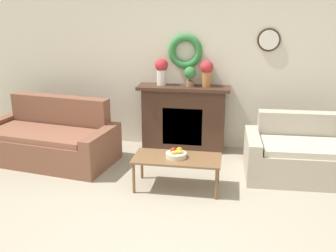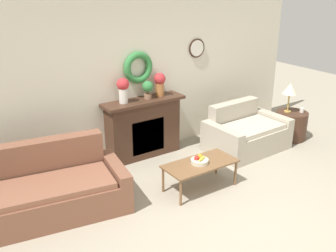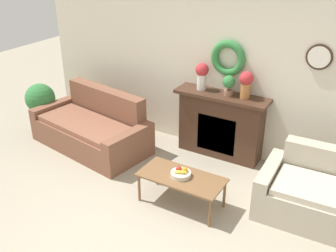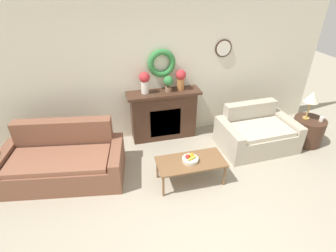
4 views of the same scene
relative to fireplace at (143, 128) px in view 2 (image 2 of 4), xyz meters
name	(u,v)px [view 2 (image 2 of 4)]	position (x,y,z in m)	size (l,w,h in m)	color
ground_plane	(246,227)	(0.00, -2.50, -0.52)	(16.00, 16.00, 0.00)	#9E937F
wall_back	(136,77)	(0.01, 0.21, 0.84)	(6.80, 0.18, 2.70)	beige
fireplace	(143,128)	(0.00, 0.00, 0.00)	(1.42, 0.41, 1.02)	#42281C
couch_left	(50,190)	(-1.89, -0.79, -0.21)	(2.07, 1.25, 0.90)	brown
loveseat_right	(246,134)	(1.67, -0.78, -0.23)	(1.44, 0.97, 0.80)	#B2A893
coffee_table	(200,165)	(0.11, -1.43, -0.14)	(1.08, 0.51, 0.42)	brown
fruit_bowl	(199,160)	(0.10, -1.42, -0.06)	(0.26, 0.26, 0.12)	beige
side_table_by_loveseat	(291,125)	(2.73, -0.91, -0.25)	(0.59, 0.59, 0.53)	#42281C
table_lamp	(290,89)	(2.65, -0.85, 0.46)	(0.27, 0.27, 0.56)	#B28E42
mug	(302,110)	(2.86, -1.01, 0.06)	(0.08, 0.08, 0.09)	silver
vase_on_mantel_left	(123,89)	(-0.35, 0.01, 0.74)	(0.20, 0.20, 0.41)	silver
vase_on_mantel_right	(160,83)	(0.35, 0.01, 0.74)	(0.20, 0.20, 0.40)	#AD6B38
potted_plant_on_mantel	(148,88)	(0.10, -0.01, 0.69)	(0.18, 0.18, 0.30)	#8E664C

